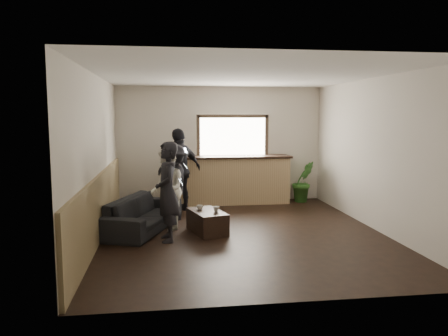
{
  "coord_description": "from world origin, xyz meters",
  "views": [
    {
      "loc": [
        -1.36,
        -7.58,
        2.11
      ],
      "look_at": [
        -0.26,
        0.4,
        1.14
      ],
      "focal_mm": 35.0,
      "sensor_mm": 36.0,
      "label": 1
    }
  ],
  "objects": [
    {
      "name": "bar_counter",
      "position": [
        0.3,
        2.7,
        0.64
      ],
      "size": [
        2.7,
        0.68,
        2.13
      ],
      "color": "#A08157",
      "rests_on": "ground"
    },
    {
      "name": "person_c",
      "position": [
        -1.16,
        1.21,
        0.77
      ],
      "size": [
        0.63,
        1.03,
        1.54
      ],
      "rotation": [
        0.0,
        0.0,
        -1.63
      ],
      "color": "black",
      "rests_on": "ground"
    },
    {
      "name": "ground",
      "position": [
        0.0,
        0.0,
        0.0
      ],
      "size": [
        5.0,
        6.0,
        0.01
      ],
      "primitive_type": "cube",
      "color": "black"
    },
    {
      "name": "person_a",
      "position": [
        -1.32,
        -0.33,
        0.84
      ],
      "size": [
        0.5,
        0.66,
        1.68
      ],
      "rotation": [
        0.0,
        0.0,
        -1.45
      ],
      "color": "black",
      "rests_on": "ground"
    },
    {
      "name": "cup_a",
      "position": [
        -0.73,
        0.24,
        0.44
      ],
      "size": [
        0.15,
        0.15,
        0.09
      ],
      "primitive_type": "imported",
      "rotation": [
        0.0,
        0.0,
        2.55
      ],
      "color": "silver",
      "rests_on": "coffee_table"
    },
    {
      "name": "coffee_table",
      "position": [
        -0.61,
        0.1,
        0.2
      ],
      "size": [
        0.72,
        0.99,
        0.39
      ],
      "primitive_type": "cube",
      "rotation": [
        0.0,
        0.0,
        0.28
      ],
      "color": "black",
      "rests_on": "ground"
    },
    {
      "name": "room_shell",
      "position": [
        -0.74,
        0.0,
        1.47
      ],
      "size": [
        5.01,
        6.01,
        2.8
      ],
      "color": "silver",
      "rests_on": "ground"
    },
    {
      "name": "sofa",
      "position": [
        -1.77,
        0.45,
        0.3
      ],
      "size": [
        1.49,
        2.23,
        0.61
      ],
      "primitive_type": "imported",
      "rotation": [
        0.0,
        0.0,
        1.21
      ],
      "color": "black",
      "rests_on": "ground"
    },
    {
      "name": "potted_plant",
      "position": [
        2.0,
        2.61,
        0.5
      ],
      "size": [
        0.63,
        0.54,
        1.0
      ],
      "primitive_type": "imported",
      "rotation": [
        0.0,
        0.0,
        0.2
      ],
      "color": "#2D6623",
      "rests_on": "ground"
    },
    {
      "name": "person_b",
      "position": [
        -1.32,
        0.41,
        0.75
      ],
      "size": [
        0.7,
        0.82,
        1.51
      ],
      "rotation": [
        0.0,
        0.0,
        -1.39
      ],
      "color": "beige",
      "rests_on": "ground"
    },
    {
      "name": "person_d",
      "position": [
        -1.03,
        1.99,
        0.92
      ],
      "size": [
        1.15,
        0.94,
        1.83
      ],
      "rotation": [
        0.0,
        0.0,
        -2.6
      ],
      "color": "black",
      "rests_on": "ground"
    },
    {
      "name": "cup_b",
      "position": [
        -0.46,
        0.02,
        0.44
      ],
      "size": [
        0.14,
        0.14,
        0.1
      ],
      "primitive_type": "imported",
      "rotation": [
        0.0,
        0.0,
        5.21
      ],
      "color": "silver",
      "rests_on": "coffee_table"
    }
  ]
}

